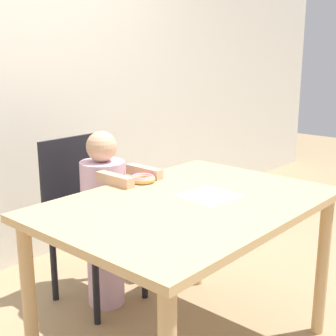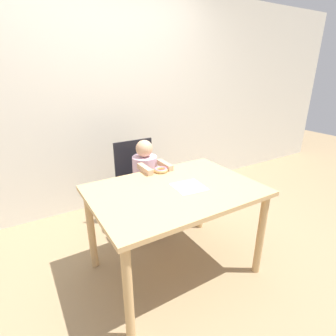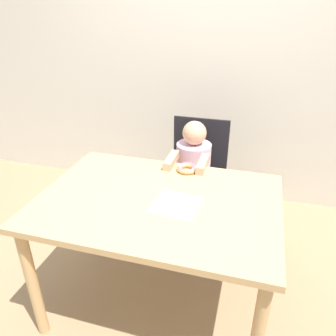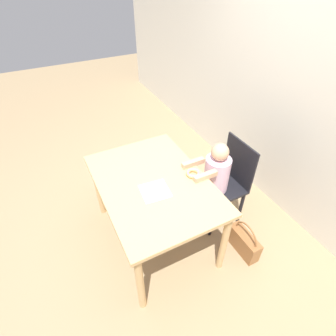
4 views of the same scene
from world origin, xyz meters
TOP-DOWN VIEW (x-y plane):
  - wall_back at (0.00, 1.48)m, footprint 8.00×0.05m
  - dining_table at (0.00, 0.00)m, footprint 1.27×0.90m
  - chair at (0.06, 0.76)m, footprint 0.42×0.44m
  - child_figure at (0.06, 0.63)m, footprint 0.25×0.45m
  - donut at (0.08, 0.35)m, footprint 0.13×0.13m
  - napkin at (0.11, -0.03)m, footprint 0.25×0.25m
  - handbag at (0.54, 0.69)m, footprint 0.35×0.12m

SIDE VIEW (x-z plane):
  - handbag at x=0.54m, z-range -0.06..0.31m
  - chair at x=0.06m, z-range 0.02..0.95m
  - child_figure at x=0.06m, z-range 0.00..0.99m
  - dining_table at x=0.00m, z-range 0.28..1.05m
  - napkin at x=0.11m, z-range 0.76..0.76m
  - donut at x=0.08m, z-range 0.76..0.80m
  - wall_back at x=0.00m, z-range 0.00..2.50m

